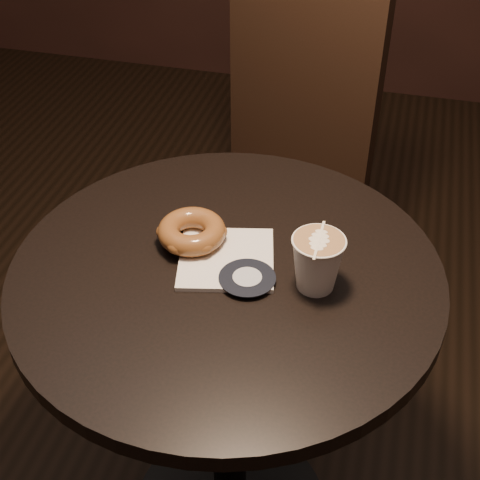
# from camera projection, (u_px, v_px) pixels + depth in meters

# --- Properties ---
(cafe_table) EXTENTS (0.70, 0.70, 0.75)m
(cafe_table) POSITION_uv_depth(u_px,v_px,m) (228.00, 350.00, 1.20)
(cafe_table) COLOR black
(cafe_table) RESTS_ON ground
(chair) EXTENTS (0.49, 0.49, 1.00)m
(chair) POSITION_uv_depth(u_px,v_px,m) (282.00, 162.00, 1.68)
(chair) COLOR black
(chair) RESTS_ON ground
(pastry_bag) EXTENTS (0.18, 0.18, 0.01)m
(pastry_bag) POSITION_uv_depth(u_px,v_px,m) (226.00, 259.00, 1.08)
(pastry_bag) COLOR white
(pastry_bag) RESTS_ON cafe_table
(doughnut) EXTENTS (0.11, 0.11, 0.04)m
(doughnut) POSITION_uv_depth(u_px,v_px,m) (192.00, 231.00, 1.10)
(doughnut) COLOR brown
(doughnut) RESTS_ON pastry_bag
(latte_cup) EXTENTS (0.08, 0.08, 0.09)m
(latte_cup) POSITION_uv_depth(u_px,v_px,m) (317.00, 263.00, 1.01)
(latte_cup) COLOR white
(latte_cup) RESTS_ON cafe_table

